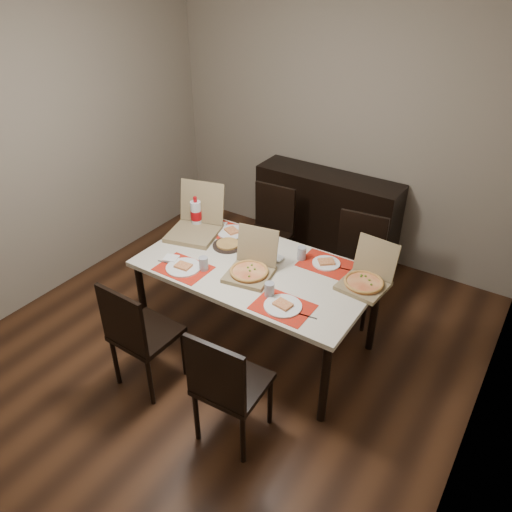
% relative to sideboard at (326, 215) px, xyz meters
% --- Properties ---
extents(ground, '(3.80, 4.00, 0.02)m').
position_rel_sideboard_xyz_m(ground, '(0.00, -1.78, -0.46)').
color(ground, '#412414').
rests_on(ground, ground).
extents(room_walls, '(3.84, 4.02, 2.62)m').
position_rel_sideboard_xyz_m(room_walls, '(0.00, -1.35, 1.28)').
color(room_walls, gray).
rests_on(room_walls, ground).
extents(sideboard, '(1.50, 0.40, 0.90)m').
position_rel_sideboard_xyz_m(sideboard, '(0.00, 0.00, 0.00)').
color(sideboard, black).
rests_on(sideboard, ground).
extents(dining_table, '(1.80, 1.00, 0.75)m').
position_rel_sideboard_xyz_m(dining_table, '(0.17, -1.61, 0.23)').
color(dining_table, beige).
rests_on(dining_table, ground).
extents(chair_near_left, '(0.43, 0.43, 0.93)m').
position_rel_sideboard_xyz_m(chair_near_left, '(-0.27, -2.48, 0.06)').
color(chair_near_left, black).
rests_on(chair_near_left, ground).
extents(chair_near_right, '(0.44, 0.44, 0.93)m').
position_rel_sideboard_xyz_m(chair_near_right, '(0.55, -2.53, 0.06)').
color(chair_near_right, black).
rests_on(chair_near_right, ground).
extents(chair_far_left, '(0.45, 0.45, 0.93)m').
position_rel_sideboard_xyz_m(chair_far_left, '(-0.28, -0.68, 0.06)').
color(chair_far_left, black).
rests_on(chair_far_left, ground).
extents(chair_far_right, '(0.47, 0.47, 0.93)m').
position_rel_sideboard_xyz_m(chair_far_right, '(0.66, -0.76, 0.06)').
color(chair_far_right, black).
rests_on(chair_far_right, ground).
extents(setting_near_left, '(0.44, 0.30, 0.11)m').
position_rel_sideboard_xyz_m(setting_near_left, '(-0.27, -1.91, 0.32)').
color(setting_near_left, red).
rests_on(setting_near_left, dining_table).
extents(setting_near_right, '(0.46, 0.30, 0.11)m').
position_rel_sideboard_xyz_m(setting_near_right, '(0.56, -1.91, 0.32)').
color(setting_near_right, red).
rests_on(setting_near_right, dining_table).
extents(setting_far_left, '(0.47, 0.30, 0.11)m').
position_rel_sideboard_xyz_m(setting_far_left, '(-0.26, -1.28, 0.32)').
color(setting_far_left, red).
rests_on(setting_far_left, dining_table).
extents(setting_far_right, '(0.53, 0.30, 0.11)m').
position_rel_sideboard_xyz_m(setting_far_right, '(0.55, -1.29, 0.32)').
color(setting_far_right, red).
rests_on(setting_far_right, dining_table).
extents(napkin_loose, '(0.16, 0.16, 0.02)m').
position_rel_sideboard_xyz_m(napkin_loose, '(0.26, -1.61, 0.31)').
color(napkin_loose, white).
rests_on(napkin_loose, dining_table).
extents(pizza_box_center, '(0.38, 0.41, 0.33)m').
position_rel_sideboard_xyz_m(pizza_box_center, '(0.19, -1.71, 0.35)').
color(pizza_box_center, olive).
rests_on(pizza_box_center, dining_table).
extents(pizza_box_right, '(0.35, 0.38, 0.32)m').
position_rel_sideboard_xyz_m(pizza_box_right, '(0.97, -1.38, 0.35)').
color(pizza_box_right, olive).
rests_on(pizza_box_right, dining_table).
extents(pizza_box_left, '(0.50, 0.53, 0.40)m').
position_rel_sideboard_xyz_m(pizza_box_left, '(-0.55, -1.44, 0.36)').
color(pizza_box_left, olive).
rests_on(pizza_box_left, dining_table).
extents(faina_plate, '(0.26, 0.26, 0.03)m').
position_rel_sideboard_xyz_m(faina_plate, '(-0.19, -1.47, 0.31)').
color(faina_plate, black).
rests_on(faina_plate, dining_table).
extents(dip_bowl, '(0.11, 0.11, 0.03)m').
position_rel_sideboard_xyz_m(dip_bowl, '(0.26, -1.44, 0.31)').
color(dip_bowl, white).
rests_on(dip_bowl, dining_table).
extents(soda_bottle, '(0.10, 0.10, 0.29)m').
position_rel_sideboard_xyz_m(soda_bottle, '(-0.62, -1.35, 0.42)').
color(soda_bottle, silver).
rests_on(soda_bottle, dining_table).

